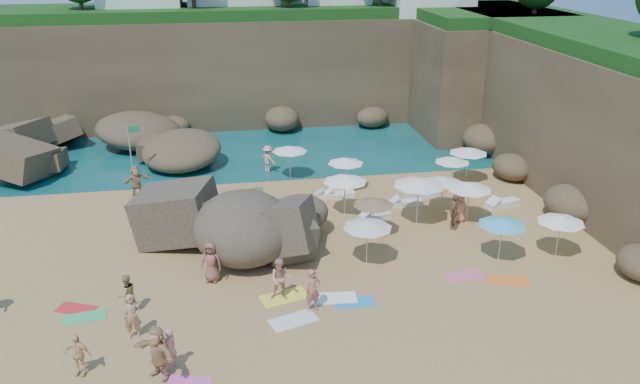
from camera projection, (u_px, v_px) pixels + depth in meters
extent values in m
plane|color=tan|center=(288.00, 260.00, 28.34)|extent=(120.00, 120.00, 0.00)
plane|color=#0C4751|center=(248.00, 102.00, 55.74)|extent=(120.00, 120.00, 0.00)
cube|color=brown|center=(275.00, 67.00, 49.97)|extent=(44.00, 8.00, 8.00)
cube|color=brown|center=(588.00, 112.00, 37.03)|extent=(8.00, 30.00, 8.00)
cube|color=brown|center=(477.00, 73.00, 47.68)|extent=(10.00, 12.00, 8.00)
cylinder|color=white|center=(30.00, 75.00, 51.88)|extent=(0.10, 0.10, 6.00)
cylinder|color=white|center=(49.00, 75.00, 52.10)|extent=(0.10, 0.10, 6.00)
cylinder|color=white|center=(68.00, 74.00, 52.33)|extent=(0.10, 0.10, 6.00)
cylinder|color=silver|center=(131.00, 154.00, 36.66)|extent=(0.07, 0.07, 3.60)
cube|color=#218652|center=(134.00, 129.00, 36.14)|extent=(0.60, 0.27, 0.41)
cylinder|color=silver|center=(345.00, 175.00, 35.88)|extent=(0.05, 0.05, 1.84)
cone|color=white|center=(346.00, 161.00, 35.55)|extent=(2.07, 2.07, 0.31)
cylinder|color=silver|center=(290.00, 163.00, 37.76)|extent=(0.06, 0.06, 1.89)
cone|color=white|center=(290.00, 149.00, 37.42)|extent=(2.13, 2.13, 0.32)
cylinder|color=silver|center=(345.00, 196.00, 32.70)|extent=(0.06, 0.06, 2.06)
cone|color=white|center=(345.00, 179.00, 32.33)|extent=(2.31, 2.31, 0.35)
cylinder|color=silver|center=(451.00, 174.00, 36.18)|extent=(0.05, 0.05, 1.80)
cone|color=white|center=(452.00, 160.00, 35.86)|extent=(2.02, 2.02, 0.31)
cylinder|color=silver|center=(467.00, 166.00, 37.12)|extent=(0.06, 0.06, 2.01)
cone|color=white|center=(469.00, 150.00, 36.75)|extent=(2.26, 2.26, 0.34)
cylinder|color=silver|center=(442.00, 195.00, 33.20)|extent=(0.05, 0.05, 1.80)
cone|color=silver|center=(443.00, 180.00, 32.88)|extent=(2.02, 2.02, 0.31)
cylinder|color=silver|center=(373.00, 218.00, 30.36)|extent=(0.05, 0.05, 1.82)
cone|color=red|center=(374.00, 202.00, 30.03)|extent=(2.04, 2.04, 0.31)
cylinder|color=silver|center=(418.00, 202.00, 31.57)|extent=(0.07, 0.07, 2.34)
cone|color=white|center=(419.00, 182.00, 31.15)|extent=(2.63, 2.63, 0.40)
cylinder|color=silver|center=(468.00, 204.00, 31.82)|extent=(0.06, 0.06, 2.01)
cone|color=white|center=(470.00, 186.00, 31.46)|extent=(2.25, 2.25, 0.34)
cylinder|color=silver|center=(367.00, 243.00, 27.71)|extent=(0.06, 0.06, 1.98)
cone|color=silver|center=(368.00, 224.00, 27.35)|extent=(2.22, 2.22, 0.34)
cylinder|color=silver|center=(500.00, 240.00, 28.02)|extent=(0.06, 0.06, 1.94)
cone|color=#41B4DD|center=(503.00, 222.00, 27.67)|extent=(2.18, 2.18, 0.33)
cylinder|color=silver|center=(558.00, 237.00, 28.38)|extent=(0.06, 0.06, 1.90)
cone|color=white|center=(561.00, 219.00, 28.04)|extent=(2.14, 2.14, 0.32)
cube|color=silver|center=(329.00, 196.00, 35.07)|extent=(1.72, 0.88, 0.26)
cube|color=white|center=(339.00, 194.00, 35.23)|extent=(1.75, 0.60, 0.27)
cube|color=white|center=(503.00, 204.00, 33.97)|extent=(2.08, 1.22, 0.31)
cube|color=silver|center=(424.00, 193.00, 35.34)|extent=(1.94, 0.76, 0.30)
cube|color=silver|center=(406.00, 203.00, 34.08)|extent=(1.82, 0.64, 0.28)
cube|color=silver|center=(375.00, 216.00, 32.44)|extent=(1.84, 1.07, 0.27)
cube|color=#E85AAB|center=(189.00, 383.00, 20.49)|extent=(1.58, 1.03, 0.03)
cube|color=#34B762|center=(85.00, 317.00, 24.03)|extent=(1.70, 1.06, 0.03)
cube|color=#FFEE43|center=(285.00, 297.00, 25.39)|extent=(2.13, 1.48, 0.03)
cube|color=white|center=(294.00, 320.00, 23.84)|extent=(2.00, 1.44, 0.03)
cube|color=red|center=(76.00, 309.00, 24.58)|extent=(1.67, 1.28, 0.03)
cube|color=#288AD8|center=(354.00, 302.00, 25.02)|extent=(1.66, 0.86, 0.03)
cube|color=#F05D81|center=(464.00, 276.00, 26.97)|extent=(1.86, 1.10, 0.03)
cube|color=orange|center=(509.00, 280.00, 26.62)|extent=(1.88, 1.31, 0.03)
cube|color=white|center=(334.00, 298.00, 25.31)|extent=(1.86, 1.06, 0.03)
imported|color=tan|center=(132.00, 316.00, 22.54)|extent=(0.69, 0.50, 1.77)
imported|color=tan|center=(127.00, 294.00, 24.09)|extent=(1.00, 0.94, 1.63)
imported|color=tan|center=(268.00, 159.00, 38.67)|extent=(1.10, 1.12, 1.72)
imported|color=#8A6245|center=(454.00, 212.00, 31.08)|extent=(1.00, 1.13, 1.83)
imported|color=tan|center=(461.00, 208.00, 31.90)|extent=(0.84, 0.79, 1.53)
imported|color=tan|center=(136.00, 181.00, 35.16)|extent=(1.69, 1.15, 1.78)
imported|color=tan|center=(170.00, 349.00, 20.91)|extent=(0.67, 0.68, 1.59)
imported|color=#FACB8E|center=(80.00, 369.00, 20.85)|extent=(1.28, 1.72, 0.37)
imported|color=brown|center=(212.00, 276.00, 26.50)|extent=(1.32, 1.94, 0.47)
imported|color=tan|center=(160.00, 371.00, 20.69)|extent=(2.58, 2.59, 0.51)
imported|color=#AA6555|center=(313.00, 305.00, 24.46)|extent=(1.07, 1.84, 0.42)
imported|color=tan|center=(281.00, 292.00, 25.16)|extent=(1.19, 1.91, 0.67)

